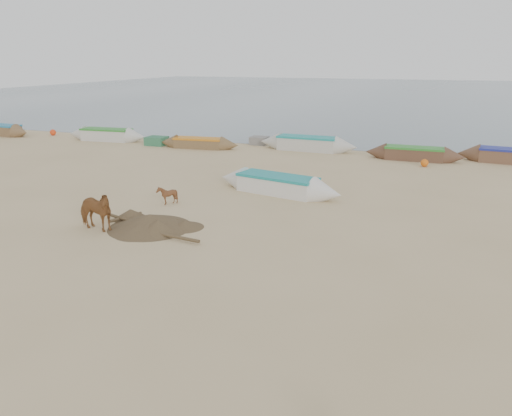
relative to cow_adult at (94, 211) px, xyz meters
The scene contains 8 objects.
ground 6.16m from the cow_adult, 23.35° to the right, with size 140.00×140.00×0.00m, color tan.
sea 79.78m from the cow_adult, 85.96° to the left, with size 160.00×160.00×0.00m, color slate.
cow_adult is the anchor object (origin of this frame).
calf_front 3.94m from the cow_adult, 79.55° to the left, with size 0.66×0.74×0.82m, color brown.
near_canoe 8.56m from the cow_adult, 57.98° to the left, with size 6.36×1.30×0.84m, color silver, non-canonical shape.
debris_pile 1.99m from the cow_adult, 29.94° to the left, with size 3.09×3.09×0.51m, color brown.
waterline_canoes 18.54m from the cow_adult, 73.42° to the left, with size 57.66×3.96×0.95m.
beach_clutter 20.03m from the cow_adult, 61.74° to the left, with size 46.89×4.61×0.64m.
Camera 1 is at (5.84, -11.53, 6.01)m, focal length 35.00 mm.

